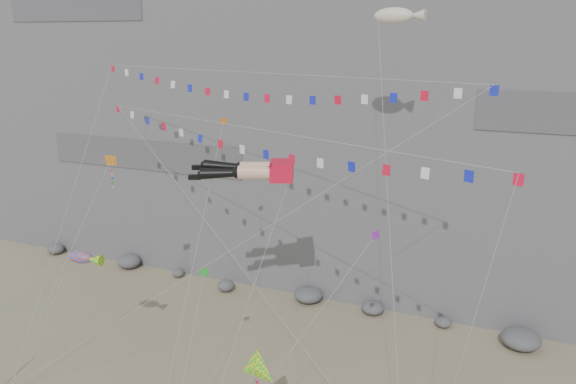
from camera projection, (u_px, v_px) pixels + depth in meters
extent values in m
cube|color=slate|center=(362.00, 19.00, 57.81)|extent=(80.00, 28.00, 50.00)
cube|color=red|center=(282.00, 171.00, 36.24)|extent=(2.09, 2.41, 1.20)
cylinder|color=#E8AF90|center=(254.00, 173.00, 35.73)|extent=(2.21, 1.54, 0.88)
sphere|color=black|center=(238.00, 172.00, 35.76)|extent=(0.81, 0.81, 0.81)
cone|color=black|center=(219.00, 173.00, 35.83)|extent=(2.53, 1.54, 0.83)
cube|color=black|center=(195.00, 177.00, 35.96)|extent=(0.86, 0.60, 0.29)
cylinder|color=#E8AF90|center=(256.00, 168.00, 36.88)|extent=(2.21, 1.54, 0.88)
sphere|color=black|center=(240.00, 168.00, 36.92)|extent=(0.81, 0.81, 0.81)
cone|color=black|center=(222.00, 166.00, 36.93)|extent=(2.54, 1.55, 0.88)
cube|color=black|center=(198.00, 167.00, 37.01)|extent=(0.86, 0.60, 0.29)
cylinder|color=gray|center=(237.00, 319.00, 32.62)|extent=(0.03, 0.03, 19.65)
cylinder|color=gray|center=(132.00, 232.00, 38.10)|extent=(0.03, 0.03, 27.40)
cylinder|color=gray|center=(329.00, 299.00, 31.92)|extent=(0.03, 0.03, 22.55)
cylinder|color=gray|center=(58.00, 278.00, 38.10)|extent=(0.03, 0.03, 17.60)
cylinder|color=gray|center=(50.00, 324.00, 38.37)|extent=(0.03, 0.03, 9.99)
cylinder|color=gray|center=(398.00, 231.00, 32.98)|extent=(0.03, 0.03, 27.57)
cylinder|color=gray|center=(190.00, 279.00, 34.59)|extent=(0.03, 0.03, 21.83)
cylinder|color=gray|center=(288.00, 355.00, 31.44)|extent=(0.03, 0.03, 16.93)
cylinder|color=gray|center=(185.00, 370.00, 32.85)|extent=(0.03, 0.03, 12.03)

